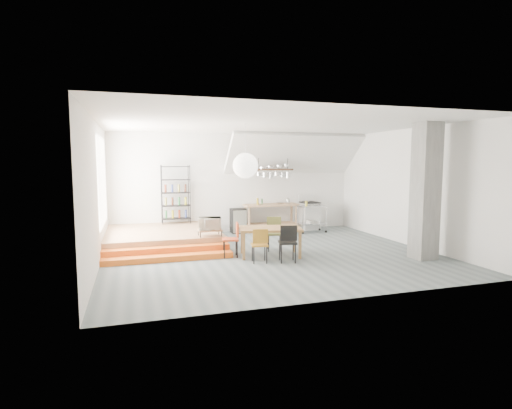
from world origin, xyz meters
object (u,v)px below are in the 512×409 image
object	(u,v)px
stove	(310,215)
dining_table	(270,231)
rolling_cart	(312,215)
mini_fridge	(238,221)

from	to	relation	value
stove	dining_table	world-z (taller)	stove
dining_table	rolling_cart	size ratio (longest dim) A/B	1.77
mini_fridge	stove	bearing A→B (deg)	-1.00
dining_table	mini_fridge	xyz separation A→B (m)	(0.08, 3.40, -0.23)
rolling_cart	mini_fridge	bearing A→B (deg)	162.82
stove	mini_fridge	bearing A→B (deg)	179.00
rolling_cart	mini_fridge	size ratio (longest dim) A/B	1.16
rolling_cart	stove	bearing A→B (deg)	69.74
mini_fridge	dining_table	bearing A→B (deg)	-91.29
dining_table	mini_fridge	distance (m)	3.41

